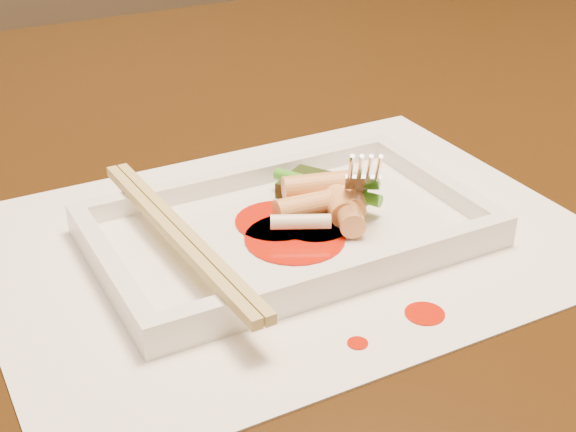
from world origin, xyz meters
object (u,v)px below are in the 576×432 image
placemat (288,240)px  chopstick_a (173,235)px  table (282,230)px  plate_base (288,234)px  fork (365,101)px

placemat → chopstick_a: bearing=-180.0°
table → chopstick_a: size_ratio=6.40×
table → plate_base: (-0.08, -0.17, 0.11)m
chopstick_a → fork: fork is taller
table → fork: size_ratio=10.00×
plate_base → chopstick_a: size_ratio=1.19×
placemat → plate_base: (0.00, 0.00, 0.00)m
table → plate_base: bearing=-116.3°
placemat → fork: (0.07, 0.02, 0.08)m
plate_base → chopstick_a: (-0.08, -0.00, 0.02)m
plate_base → fork: fork is taller
table → chopstick_a: (-0.17, -0.17, 0.13)m
fork → plate_base: bearing=-165.6°
placemat → chopstick_a: size_ratio=1.83×
placemat → fork: 0.11m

